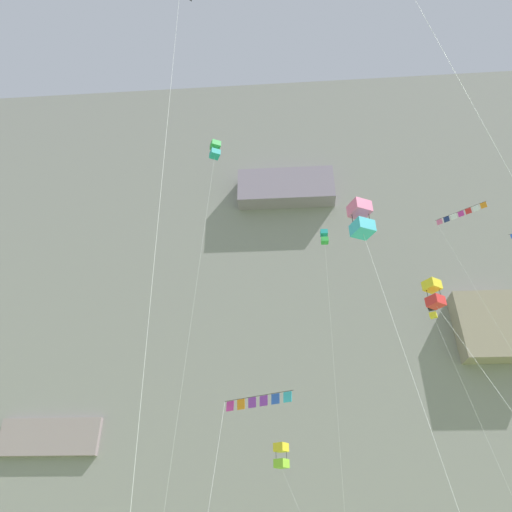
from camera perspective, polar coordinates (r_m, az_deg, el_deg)
name	(u,v)px	position (r m, az deg, el deg)	size (l,w,h in m)	color
cliff_face	(289,296)	(78.15, 4.11, -5.07)	(180.00, 32.59, 72.85)	gray
kite_banner_high_center	(256,404)	(26.70, 0.06, -18.10)	(4.45, 3.83, 8.41)	black
kite_box_upper_mid	(433,312)	(44.09, 21.30, -6.61)	(1.40, 6.39, 19.47)	black
kite_box_high_left	(361,219)	(22.38, 13.04, 4.54)	(1.36, 5.08, 15.53)	pink
kite_box_upper_right	(324,238)	(47.77, 8.58, 2.27)	(1.04, 1.81, 28.89)	teal
kite_box_low_left	(434,294)	(21.18, 21.45, -4.50)	(2.17, 5.04, 11.25)	yellow
kite_banner_near_cliff	(463,220)	(50.03, 24.57, 4.15)	(4.88, 4.89, 29.70)	black
kite_box_front_field	(281,456)	(42.84, 3.19, -23.71)	(3.43, 2.23, 8.52)	yellow
kite_box_mid_left	(215,150)	(45.51, -5.16, 13.05)	(2.10, 2.44, 34.57)	green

